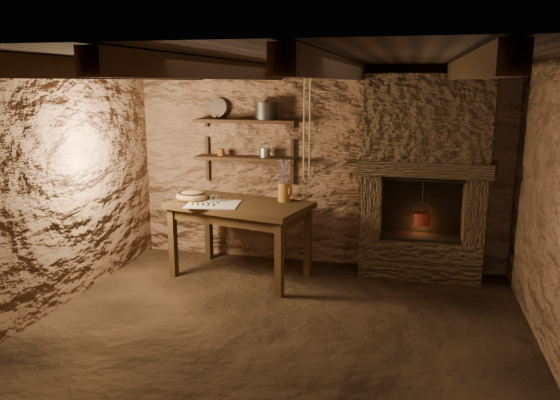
% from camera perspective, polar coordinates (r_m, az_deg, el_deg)
% --- Properties ---
extents(floor, '(4.50, 4.50, 0.00)m').
position_cam_1_polar(floor, '(5.11, -0.21, -13.35)').
color(floor, black).
rests_on(floor, ground).
extents(back_wall, '(4.50, 0.04, 2.40)m').
position_cam_1_polar(back_wall, '(6.65, 3.89, 3.48)').
color(back_wall, brown).
rests_on(back_wall, floor).
extents(front_wall, '(4.50, 0.04, 2.40)m').
position_cam_1_polar(front_wall, '(2.89, -9.78, -8.33)').
color(front_wall, brown).
rests_on(front_wall, floor).
extents(left_wall, '(0.04, 4.00, 2.40)m').
position_cam_1_polar(left_wall, '(5.68, -22.84, 1.05)').
color(left_wall, brown).
rests_on(left_wall, floor).
extents(ceiling, '(4.50, 4.00, 0.04)m').
position_cam_1_polar(ceiling, '(4.62, -0.23, 14.62)').
color(ceiling, black).
rests_on(ceiling, back_wall).
extents(beam_far_left, '(0.14, 3.95, 0.16)m').
position_cam_1_polar(beam_far_left, '(5.18, -17.00, 12.84)').
color(beam_far_left, black).
rests_on(beam_far_left, ceiling).
extents(beam_mid_left, '(0.14, 3.95, 0.16)m').
position_cam_1_polar(beam_mid_left, '(4.76, -6.25, 13.39)').
color(beam_mid_left, black).
rests_on(beam_mid_left, ceiling).
extents(beam_mid_right, '(0.14, 3.95, 0.16)m').
position_cam_1_polar(beam_mid_right, '(4.52, 6.11, 13.46)').
color(beam_mid_right, black).
rests_on(beam_mid_right, ceiling).
extents(beam_far_right, '(0.14, 3.95, 0.16)m').
position_cam_1_polar(beam_far_right, '(4.50, 19.16, 12.88)').
color(beam_far_right, black).
rests_on(beam_far_right, ceiling).
extents(shelf_lower, '(1.25, 0.30, 0.04)m').
position_cam_1_polar(shelf_lower, '(6.68, -3.56, 4.39)').
color(shelf_lower, black).
rests_on(shelf_lower, back_wall).
extents(shelf_upper, '(1.25, 0.30, 0.04)m').
position_cam_1_polar(shelf_upper, '(6.63, -3.61, 8.24)').
color(shelf_upper, black).
rests_on(shelf_upper, back_wall).
extents(hearth, '(1.43, 0.51, 2.30)m').
position_cam_1_polar(hearth, '(6.33, 14.77, 2.90)').
color(hearth, '#322519').
rests_on(hearth, floor).
extents(work_table, '(1.69, 1.21, 0.87)m').
position_cam_1_polar(work_table, '(6.29, -4.16, -3.85)').
color(work_table, black).
rests_on(work_table, floor).
extents(linen_cloth, '(0.63, 0.54, 0.01)m').
position_cam_1_polar(linen_cloth, '(6.11, -7.03, -0.44)').
color(linen_cloth, beige).
rests_on(linen_cloth, work_table).
extents(pewter_cutlery_row, '(0.50, 0.25, 0.01)m').
position_cam_1_polar(pewter_cutlery_row, '(6.10, -7.10, -0.39)').
color(pewter_cutlery_row, gray).
rests_on(pewter_cutlery_row, linen_cloth).
extents(drinking_glasses, '(0.18, 0.06, 0.07)m').
position_cam_1_polar(drinking_glasses, '(6.20, -6.53, 0.14)').
color(drinking_glasses, white).
rests_on(drinking_glasses, linen_cloth).
extents(stoneware_jug, '(0.17, 0.17, 0.49)m').
position_cam_1_polar(stoneware_jug, '(6.20, 0.46, 1.75)').
color(stoneware_jug, '#A1631F').
rests_on(stoneware_jug, work_table).
extents(wooden_bowl, '(0.42, 0.42, 0.13)m').
position_cam_1_polar(wooden_bowl, '(6.38, -9.18, 0.39)').
color(wooden_bowl, '#9C7943').
rests_on(wooden_bowl, work_table).
extents(iron_stockpot, '(0.33, 0.33, 0.19)m').
position_cam_1_polar(iron_stockpot, '(6.55, -1.48, 9.21)').
color(iron_stockpot, '#312D2B').
rests_on(iron_stockpot, shelf_upper).
extents(tin_pan, '(0.26, 0.16, 0.24)m').
position_cam_1_polar(tin_pan, '(6.84, -6.48, 9.51)').
color(tin_pan, '#A5A5A0').
rests_on(tin_pan, shelf_upper).
extents(small_kettle, '(0.19, 0.17, 0.17)m').
position_cam_1_polar(small_kettle, '(6.60, -1.59, 4.97)').
color(small_kettle, '#A5A5A0').
rests_on(small_kettle, shelf_lower).
extents(rusty_tin, '(0.11, 0.11, 0.09)m').
position_cam_1_polar(rusty_tin, '(6.77, -6.16, 4.98)').
color(rusty_tin, '#633213').
rests_on(rusty_tin, shelf_lower).
extents(red_pot, '(0.25, 0.25, 0.54)m').
position_cam_1_polar(red_pot, '(6.38, 14.56, -1.82)').
color(red_pot, maroon).
rests_on(red_pot, hearth).
extents(hanging_ropes, '(0.08, 0.08, 1.20)m').
position_cam_1_polar(hanging_ropes, '(5.64, 2.83, 8.07)').
color(hanging_ropes, tan).
rests_on(hanging_ropes, ceiling).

